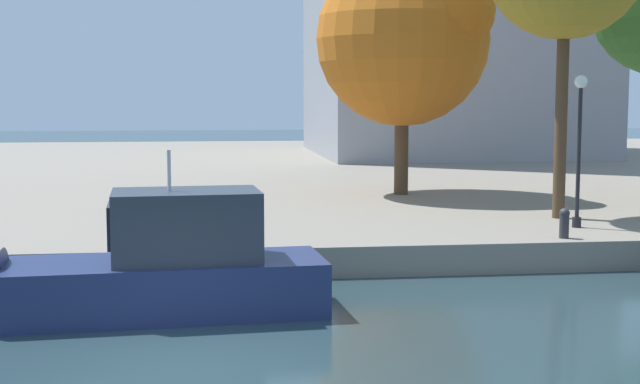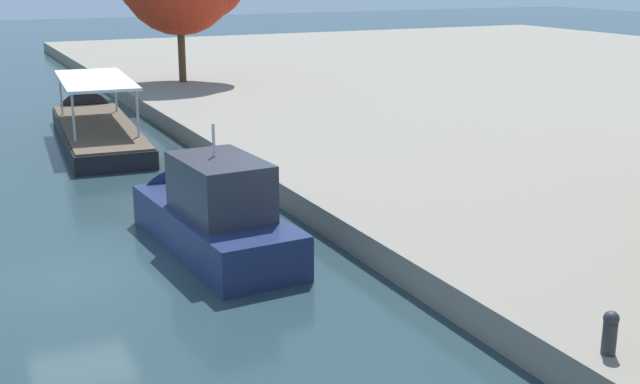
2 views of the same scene
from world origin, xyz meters
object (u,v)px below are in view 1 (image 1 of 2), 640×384
object	(u,v)px
lamp_post	(579,136)
tree_3	(412,36)
mooring_bollard_1	(564,222)
motor_yacht_1	(140,280)

from	to	relation	value
lamp_post	tree_3	distance (m)	10.15
tree_3	mooring_bollard_1	bearing A→B (deg)	-80.91
lamp_post	tree_3	xyz separation A→B (m)	(-2.92, 9.07, 3.48)
mooring_bollard_1	lamp_post	distance (m)	3.16
mooring_bollard_1	lamp_post	bearing A→B (deg)	57.79
motor_yacht_1	mooring_bollard_1	xyz separation A→B (m)	(11.12, 3.90, 0.48)
mooring_bollard_1	motor_yacht_1	bearing A→B (deg)	-160.67
mooring_bollard_1	tree_3	xyz separation A→B (m)	(-1.75, 10.94, 5.73)
motor_yacht_1	tree_3	xyz separation A→B (m)	(9.37, 14.84, 6.22)
tree_3	lamp_post	bearing A→B (deg)	-72.14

